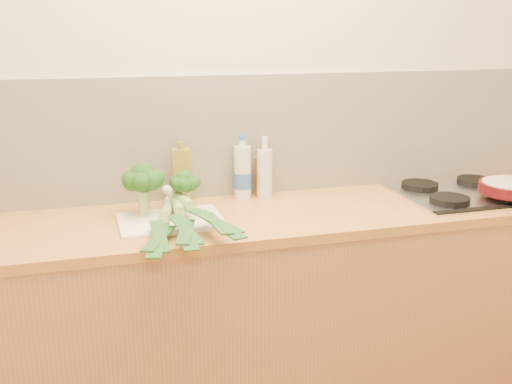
# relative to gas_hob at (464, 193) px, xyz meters

# --- Properties ---
(room_shell) EXTENTS (3.50, 3.50, 3.50)m
(room_shell) POSITION_rel_gas_hob_xyz_m (-1.02, 0.29, 0.26)
(room_shell) COLOR beige
(room_shell) RESTS_ON ground
(counter) EXTENTS (3.20, 0.62, 0.90)m
(counter) POSITION_rel_gas_hob_xyz_m (-1.02, 0.00, -0.46)
(counter) COLOR #B57B4B
(counter) RESTS_ON ground
(gas_hob) EXTENTS (0.58, 0.50, 0.04)m
(gas_hob) POSITION_rel_gas_hob_xyz_m (0.00, 0.00, 0.00)
(gas_hob) COLOR silver
(gas_hob) RESTS_ON counter
(chopping_board) EXTENTS (0.41, 0.31, 0.01)m
(chopping_board) POSITION_rel_gas_hob_xyz_m (-1.33, -0.02, -0.01)
(chopping_board) COLOR white
(chopping_board) RESTS_ON counter
(broccoli_left) EXTENTS (0.17, 0.17, 0.21)m
(broccoli_left) POSITION_rel_gas_hob_xyz_m (-1.43, 0.07, 0.14)
(broccoli_left) COLOR #98B368
(broccoli_left) RESTS_ON chopping_board
(broccoli_right) EXTENTS (0.13, 0.13, 0.17)m
(broccoli_right) POSITION_rel_gas_hob_xyz_m (-1.26, 0.08, 0.11)
(broccoli_right) COLOR #98B368
(broccoli_right) RESTS_ON chopping_board
(leek_front) EXTENTS (0.20, 0.71, 0.04)m
(leek_front) POSITION_rel_gas_hob_xyz_m (-1.36, -0.03, 0.02)
(leek_front) COLOR white
(leek_front) RESTS_ON chopping_board
(leek_mid) EXTENTS (0.11, 0.66, 0.04)m
(leek_mid) POSITION_rel_gas_hob_xyz_m (-1.30, -0.07, 0.04)
(leek_mid) COLOR white
(leek_mid) RESTS_ON chopping_board
(leek_back) EXTENTS (0.21, 0.68, 0.04)m
(leek_back) POSITION_rel_gas_hob_xyz_m (-1.26, -0.05, 0.06)
(leek_back) COLOR white
(leek_back) RESTS_ON chopping_board
(skillet) EXTENTS (0.39, 0.28, 0.05)m
(skillet) POSITION_rel_gas_hob_xyz_m (0.15, -0.13, 0.05)
(skillet) COLOR #490C0F
(skillet) RESTS_ON gas_hob
(oil_tin) EXTENTS (0.08, 0.05, 0.27)m
(oil_tin) POSITION_rel_gas_hob_xyz_m (-1.25, 0.22, 0.11)
(oil_tin) COLOR olive
(oil_tin) RESTS_ON counter
(glass_bottle) EXTENTS (0.07, 0.07, 0.28)m
(glass_bottle) POSITION_rel_gas_hob_xyz_m (-0.88, 0.22, 0.10)
(glass_bottle) COLOR silver
(glass_bottle) RESTS_ON counter
(amber_bottle) EXTENTS (0.06, 0.06, 0.23)m
(amber_bottle) POSITION_rel_gas_hob_xyz_m (-0.89, 0.24, 0.08)
(amber_bottle) COLOR brown
(amber_bottle) RESTS_ON counter
(water_bottle) EXTENTS (0.08, 0.08, 0.27)m
(water_bottle) POSITION_rel_gas_hob_xyz_m (-0.98, 0.23, 0.10)
(water_bottle) COLOR silver
(water_bottle) RESTS_ON counter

